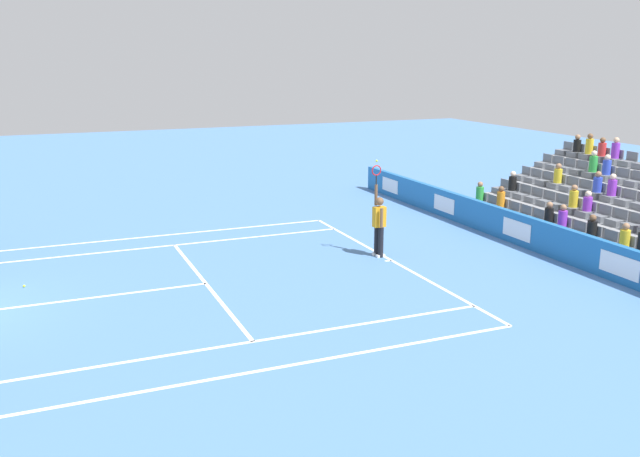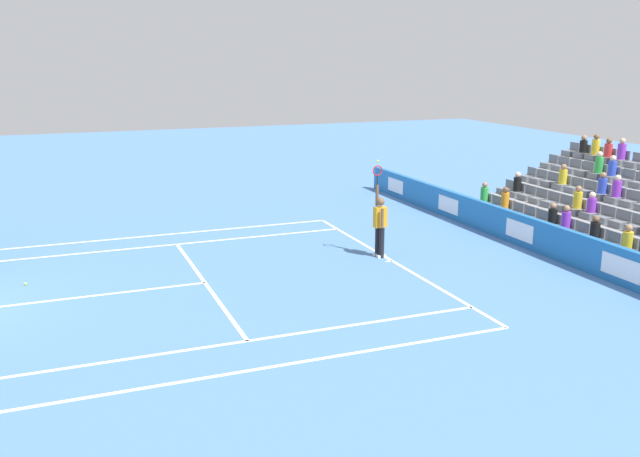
% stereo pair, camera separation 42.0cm
% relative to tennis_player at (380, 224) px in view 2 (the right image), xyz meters
% --- Properties ---
extents(line_baseline, '(10.97, 0.10, 0.01)m').
position_rel_tennis_player_xyz_m(line_baseline, '(-0.56, -0.14, -0.99)').
color(line_baseline, white).
rests_on(line_baseline, ground).
extents(line_service, '(8.23, 0.10, 0.01)m').
position_rel_tennis_player_xyz_m(line_service, '(-0.56, 5.35, -0.99)').
color(line_service, white).
rests_on(line_service, ground).
extents(line_centre_service, '(0.10, 6.40, 0.01)m').
position_rel_tennis_player_xyz_m(line_centre_service, '(-0.56, 8.55, -0.99)').
color(line_centre_service, white).
rests_on(line_centre_service, ground).
extents(line_singles_sideline_left, '(0.10, 11.89, 0.01)m').
position_rel_tennis_player_xyz_m(line_singles_sideline_left, '(3.56, 5.80, -0.99)').
color(line_singles_sideline_left, white).
rests_on(line_singles_sideline_left, ground).
extents(line_singles_sideline_right, '(0.10, 11.89, 0.01)m').
position_rel_tennis_player_xyz_m(line_singles_sideline_right, '(-4.67, 5.80, -0.99)').
color(line_singles_sideline_right, white).
rests_on(line_singles_sideline_right, ground).
extents(line_doubles_sideline_left, '(0.10, 11.89, 0.01)m').
position_rel_tennis_player_xyz_m(line_doubles_sideline_left, '(4.93, 5.80, -0.99)').
color(line_doubles_sideline_left, white).
rests_on(line_doubles_sideline_left, ground).
extents(line_doubles_sideline_right, '(0.10, 11.89, 0.01)m').
position_rel_tennis_player_xyz_m(line_doubles_sideline_right, '(-6.04, 5.80, -0.99)').
color(line_doubles_sideline_right, white).
rests_on(line_doubles_sideline_right, ground).
extents(line_centre_mark, '(0.10, 0.20, 0.01)m').
position_rel_tennis_player_xyz_m(line_centre_mark, '(-0.56, -0.04, -0.99)').
color(line_centre_mark, white).
rests_on(line_centre_mark, ground).
extents(sponsor_barrier, '(20.81, 0.22, 0.99)m').
position_rel_tennis_player_xyz_m(sponsor_barrier, '(-0.56, -4.68, -0.50)').
color(sponsor_barrier, '#1E66AD').
rests_on(sponsor_barrier, ground).
extents(tennis_player, '(0.53, 0.37, 2.85)m').
position_rel_tennis_player_xyz_m(tennis_player, '(0.00, 0.00, 0.00)').
color(tennis_player, black).
rests_on(tennis_player, ground).
extents(stadium_stand, '(8.06, 4.75, 3.05)m').
position_rel_tennis_player_xyz_m(stadium_stand, '(-0.56, -8.24, -0.16)').
color(stadium_stand, gray).
rests_on(stadium_stand, ground).
extents(loose_tennis_ball, '(0.07, 0.07, 0.07)m').
position_rel_tennis_player_xyz_m(loose_tennis_ball, '(0.96, 9.73, -0.96)').
color(loose_tennis_ball, '#D1E533').
rests_on(loose_tennis_ball, ground).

